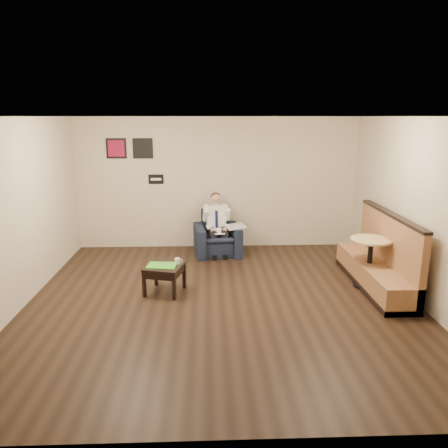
{
  "coord_description": "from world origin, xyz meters",
  "views": [
    {
      "loc": [
        -0.21,
        -6.3,
        2.8
      ],
      "look_at": [
        0.08,
        1.2,
        0.94
      ],
      "focal_mm": 35.0,
      "sensor_mm": 36.0,
      "label": 1
    }
  ],
  "objects_px": {
    "smartphone": "(171,262)",
    "banquette": "(376,251)",
    "side_table": "(165,279)",
    "cafe_table": "(369,263)",
    "seated_man": "(218,227)",
    "green_folder": "(162,265)",
    "armchair": "(217,233)",
    "coffee_mug": "(177,261)"
  },
  "relations": [
    {
      "from": "banquette",
      "to": "side_table",
      "type": "bearing_deg",
      "value": -177.59
    },
    {
      "from": "seated_man",
      "to": "banquette",
      "type": "xyz_separation_m",
      "value": [
        2.59,
        -1.77,
        0.01
      ]
    },
    {
      "from": "smartphone",
      "to": "cafe_table",
      "type": "xyz_separation_m",
      "value": [
        3.32,
        -0.02,
        -0.05
      ]
    },
    {
      "from": "armchair",
      "to": "seated_man",
      "type": "relative_size",
      "value": 0.75
    },
    {
      "from": "seated_man",
      "to": "green_folder",
      "type": "relative_size",
      "value": 2.62
    },
    {
      "from": "banquette",
      "to": "cafe_table",
      "type": "relative_size",
      "value": 2.89
    },
    {
      "from": "armchair",
      "to": "seated_man",
      "type": "distance_m",
      "value": 0.2
    },
    {
      "from": "side_table",
      "to": "coffee_mug",
      "type": "bearing_deg",
      "value": 18.37
    },
    {
      "from": "coffee_mug",
      "to": "banquette",
      "type": "relative_size",
      "value": 0.04
    },
    {
      "from": "armchair",
      "to": "cafe_table",
      "type": "relative_size",
      "value": 1.09
    },
    {
      "from": "seated_man",
      "to": "banquette",
      "type": "bearing_deg",
      "value": -41.28
    },
    {
      "from": "cafe_table",
      "to": "smartphone",
      "type": "bearing_deg",
      "value": 179.69
    },
    {
      "from": "green_folder",
      "to": "side_table",
      "type": "bearing_deg",
      "value": 18.37
    },
    {
      "from": "seated_man",
      "to": "smartphone",
      "type": "bearing_deg",
      "value": -121.97
    },
    {
      "from": "armchair",
      "to": "banquette",
      "type": "bearing_deg",
      "value": -42.82
    },
    {
      "from": "armchair",
      "to": "coffee_mug",
      "type": "bearing_deg",
      "value": -116.46
    },
    {
      "from": "seated_man",
      "to": "green_folder",
      "type": "distance_m",
      "value": 2.15
    },
    {
      "from": "coffee_mug",
      "to": "cafe_table",
      "type": "xyz_separation_m",
      "value": [
        3.2,
        0.06,
        -0.09
      ]
    },
    {
      "from": "smartphone",
      "to": "cafe_table",
      "type": "distance_m",
      "value": 3.32
    },
    {
      "from": "side_table",
      "to": "cafe_table",
      "type": "height_order",
      "value": "cafe_table"
    },
    {
      "from": "coffee_mug",
      "to": "cafe_table",
      "type": "height_order",
      "value": "cafe_table"
    },
    {
      "from": "banquette",
      "to": "cafe_table",
      "type": "bearing_deg",
      "value": -168.0
    },
    {
      "from": "side_table",
      "to": "coffee_mug",
      "type": "relative_size",
      "value": 5.79
    },
    {
      "from": "green_folder",
      "to": "smartphone",
      "type": "bearing_deg",
      "value": 50.72
    },
    {
      "from": "side_table",
      "to": "smartphone",
      "type": "xyz_separation_m",
      "value": [
        0.09,
        0.14,
        0.24
      ]
    },
    {
      "from": "seated_man",
      "to": "banquette",
      "type": "height_order",
      "value": "banquette"
    },
    {
      "from": "armchair",
      "to": "green_folder",
      "type": "bearing_deg",
      "value": -121.68
    },
    {
      "from": "side_table",
      "to": "cafe_table",
      "type": "bearing_deg",
      "value": 2.13
    },
    {
      "from": "armchair",
      "to": "coffee_mug",
      "type": "relative_size",
      "value": 9.36
    },
    {
      "from": "seated_man",
      "to": "cafe_table",
      "type": "distance_m",
      "value": 3.07
    },
    {
      "from": "green_folder",
      "to": "coffee_mug",
      "type": "xyz_separation_m",
      "value": [
        0.25,
        0.08,
        0.04
      ]
    },
    {
      "from": "side_table",
      "to": "cafe_table",
      "type": "xyz_separation_m",
      "value": [
        3.41,
        0.13,
        0.19
      ]
    },
    {
      "from": "smartphone",
      "to": "banquette",
      "type": "height_order",
      "value": "banquette"
    },
    {
      "from": "seated_man",
      "to": "banquette",
      "type": "relative_size",
      "value": 0.5
    },
    {
      "from": "armchair",
      "to": "smartphone",
      "type": "height_order",
      "value": "armchair"
    },
    {
      "from": "smartphone",
      "to": "banquette",
      "type": "distance_m",
      "value": 3.42
    },
    {
      "from": "green_folder",
      "to": "banquette",
      "type": "distance_m",
      "value": 3.55
    },
    {
      "from": "armchair",
      "to": "seated_man",
      "type": "bearing_deg",
      "value": -90.0
    },
    {
      "from": "armchair",
      "to": "green_folder",
      "type": "relative_size",
      "value": 1.98
    },
    {
      "from": "seated_man",
      "to": "side_table",
      "type": "bearing_deg",
      "value": -122.59
    },
    {
      "from": "smartphone",
      "to": "banquette",
      "type": "relative_size",
      "value": 0.06
    },
    {
      "from": "green_folder",
      "to": "armchair",
      "type": "bearing_deg",
      "value": 65.29
    }
  ]
}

